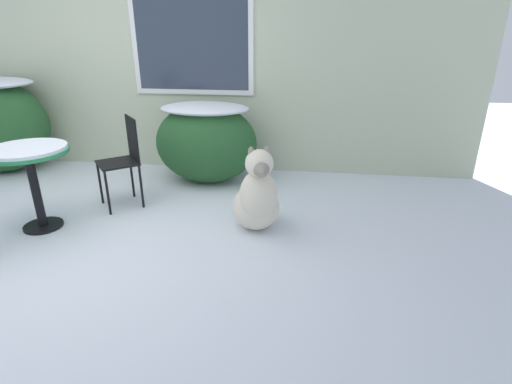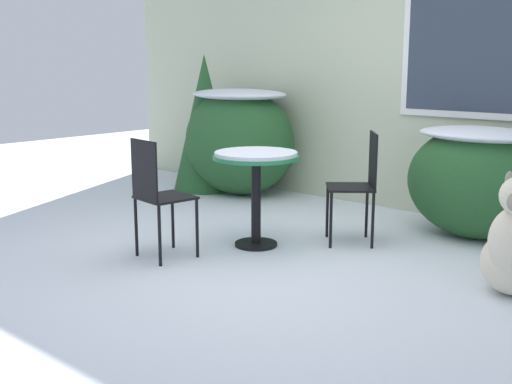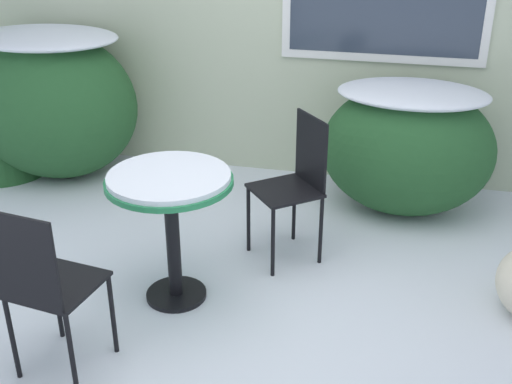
# 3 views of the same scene
# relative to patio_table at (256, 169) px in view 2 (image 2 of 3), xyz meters

# --- Properties ---
(ground_plane) EXTENTS (16.00, 16.00, 0.00)m
(ground_plane) POSITION_rel_patio_table_xyz_m (0.39, -0.28, -0.62)
(ground_plane) COLOR silver
(house_wall) EXTENTS (8.00, 0.10, 2.85)m
(house_wall) POSITION_rel_patio_table_xyz_m (0.43, 1.92, 0.83)
(house_wall) COLOR #B2BC9E
(house_wall) RESTS_ON ground_plane
(shrub_left) EXTENTS (1.34, 0.99, 1.16)m
(shrub_left) POSITION_rel_patio_table_xyz_m (-1.49, 1.41, -0.01)
(shrub_left) COLOR #235128
(shrub_left) RESTS_ON ground_plane
(shrub_middle) EXTENTS (1.18, 0.80, 0.93)m
(shrub_middle) POSITION_rel_patio_table_xyz_m (1.21, 1.38, -0.12)
(shrub_middle) COLOR #235128
(shrub_middle) RESTS_ON ground_plane
(evergreen_bush) EXTENTS (0.73, 0.73, 1.53)m
(evergreen_bush) POSITION_rel_patio_table_xyz_m (-1.98, 1.38, 0.14)
(evergreen_bush) COLOR #235128
(evergreen_bush) RESTS_ON ground_plane
(patio_table) EXTENTS (0.68, 0.68, 0.76)m
(patio_table) POSITION_rel_patio_table_xyz_m (0.00, 0.00, 0.00)
(patio_table) COLOR black
(patio_table) RESTS_ON ground_plane
(patio_chair_near_table) EXTENTS (0.51, 0.51, 0.90)m
(patio_chair_near_table) POSITION_rel_patio_table_xyz_m (0.56, 0.61, -0.12)
(patio_chair_near_table) COLOR black
(patio_chair_near_table) RESTS_ON ground_plane
(patio_chair_far_side) EXTENTS (0.41, 0.41, 0.90)m
(patio_chair_far_side) POSITION_rel_patio_table_xyz_m (-0.32, -0.73, -0.12)
(patio_chair_far_side) COLOR black
(patio_chair_far_side) RESTS_ON ground_plane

